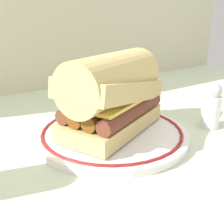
# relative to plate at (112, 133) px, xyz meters

# --- Properties ---
(ground_plane) EXTENTS (1.50, 1.50, 0.00)m
(ground_plane) POSITION_rel_plate_xyz_m (-0.01, 0.02, -0.01)
(ground_plane) COLOR beige
(plate) EXTENTS (0.25, 0.25, 0.01)m
(plate) POSITION_rel_plate_xyz_m (0.00, 0.00, 0.00)
(plate) COLOR white
(plate) RESTS_ON ground_plane
(sausage_sandwich) EXTENTS (0.21, 0.16, 0.13)m
(sausage_sandwich) POSITION_rel_plate_xyz_m (0.00, 0.00, 0.07)
(sausage_sandwich) COLOR #D4BA73
(sausage_sandwich) RESTS_ON plate
(salt_shaker) EXTENTS (0.03, 0.03, 0.08)m
(salt_shaker) POSITION_rel_plate_xyz_m (0.17, -0.07, 0.03)
(salt_shaker) COLOR white
(salt_shaker) RESTS_ON ground_plane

